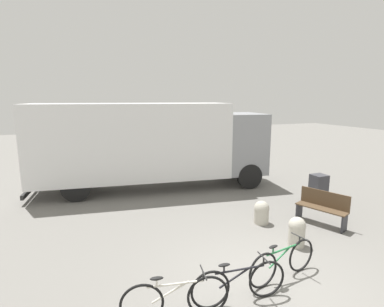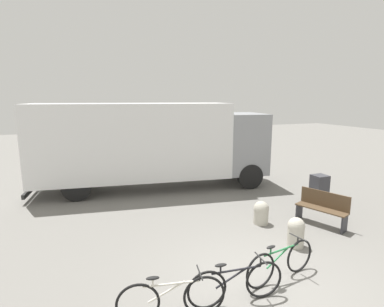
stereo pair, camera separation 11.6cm
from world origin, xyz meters
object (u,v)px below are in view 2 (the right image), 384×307
(delivery_truck, at_px, (151,142))
(park_bench, at_px, (322,207))
(bicycle_near, at_px, (171,298))
(bollard_near_bench, at_px, (296,231))
(bicycle_far, at_px, (281,262))
(bicycle_middle, at_px, (236,284))
(bollard_far_bench, at_px, (261,212))
(utility_box, at_px, (319,190))

(delivery_truck, distance_m, park_bench, 6.64)
(bicycle_near, relative_size, bollard_near_bench, 2.41)
(park_bench, height_order, bicycle_far, park_bench)
(delivery_truck, relative_size, bicycle_middle, 5.22)
(bollard_far_bench, bearing_deg, bollard_near_bench, -89.46)
(delivery_truck, relative_size, park_bench, 6.45)
(bollard_near_bench, relative_size, utility_box, 0.72)
(bicycle_far, bearing_deg, delivery_truck, 87.69)
(bicycle_far, bearing_deg, park_bench, 22.87)
(delivery_truck, xyz_separation_m, park_bench, (3.72, -5.33, -1.38))
(park_bench, relative_size, bicycle_near, 0.82)
(delivery_truck, bearing_deg, bicycle_middle, -84.00)
(bicycle_far, bearing_deg, bollard_far_bench, 54.37)
(bicycle_middle, relative_size, bollard_far_bench, 2.68)
(bicycle_near, xyz_separation_m, bollard_near_bench, (3.60, 1.29, 0.01))
(bicycle_far, height_order, bollard_near_bench, bicycle_far)
(bicycle_near, distance_m, bicycle_middle, 1.19)
(bicycle_middle, bearing_deg, delivery_truck, 93.23)
(bollard_far_bench, bearing_deg, utility_box, 13.65)
(park_bench, bearing_deg, delivery_truck, 13.65)
(bollard_far_bench, bearing_deg, park_bench, -23.63)
(bollard_far_bench, xyz_separation_m, utility_box, (2.79, 0.68, 0.17))
(bicycle_near, xyz_separation_m, bollard_far_bench, (3.58, 2.76, -0.04))
(bollard_far_bench, bearing_deg, bicycle_near, -142.39)
(delivery_truck, bearing_deg, park_bench, -46.95)
(park_bench, height_order, bicycle_near, park_bench)
(bicycle_near, relative_size, bicycle_far, 1.00)
(delivery_truck, distance_m, bollard_near_bench, 6.64)
(bollard_near_bench, bearing_deg, bicycle_far, -140.40)
(bollard_near_bench, xyz_separation_m, utility_box, (2.77, 2.15, 0.12))
(bollard_far_bench, distance_m, utility_box, 2.87)
(bollard_near_bench, height_order, bollard_far_bench, bollard_near_bench)
(bicycle_near, xyz_separation_m, bicycle_far, (2.37, 0.27, 0.00))
(park_bench, xyz_separation_m, bicycle_middle, (-3.99, -2.09, -0.14))
(bicycle_near, xyz_separation_m, utility_box, (6.37, 3.44, 0.13))
(bicycle_near, height_order, bicycle_far, same)
(bicycle_middle, height_order, bicycle_far, same)
(bicycle_far, distance_m, bollard_far_bench, 2.77)
(delivery_truck, height_order, bicycle_middle, delivery_truck)
(bicycle_far, height_order, utility_box, utility_box)
(bicycle_middle, bearing_deg, bicycle_near, -176.01)
(bollard_far_bench, bearing_deg, bicycle_far, -115.97)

